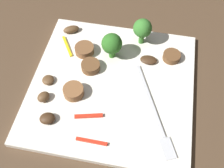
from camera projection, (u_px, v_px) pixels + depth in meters
ground_plane at (112, 87)px, 0.50m from camera, size 1.40×1.40×0.00m
plate at (112, 86)px, 0.49m from camera, size 0.28×0.28×0.01m
fork at (155, 115)px, 0.45m from camera, size 0.17×0.08×0.00m
broccoli_floret_0 at (112, 44)px, 0.50m from camera, size 0.04×0.04×0.05m
broccoli_floret_1 at (143, 29)px, 0.52m from camera, size 0.04×0.04×0.06m
sausage_slice_0 at (74, 91)px, 0.47m from camera, size 0.04×0.04×0.02m
sausage_slice_1 at (84, 50)px, 0.53m from camera, size 0.05×0.05×0.01m
sausage_slice_2 at (172, 56)px, 0.52m from camera, size 0.05×0.05×0.01m
sausage_slice_3 at (91, 66)px, 0.50m from camera, size 0.04×0.04×0.01m
mushroom_0 at (47, 118)px, 0.45m from camera, size 0.03×0.03×0.01m
mushroom_1 at (43, 97)px, 0.47m from camera, size 0.03×0.03×0.01m
mushroom_2 at (149, 60)px, 0.52m from camera, size 0.02×0.03×0.01m
mushroom_3 at (71, 29)px, 0.56m from camera, size 0.03×0.04×0.01m
mushroom_4 at (48, 80)px, 0.49m from camera, size 0.03×0.03×0.01m
pepper_strip_0 at (89, 116)px, 0.45m from camera, size 0.02×0.05×0.00m
pepper_strip_2 at (92, 141)px, 0.43m from camera, size 0.01×0.05×0.00m
pepper_strip_3 at (67, 46)px, 0.54m from camera, size 0.05×0.03×0.00m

